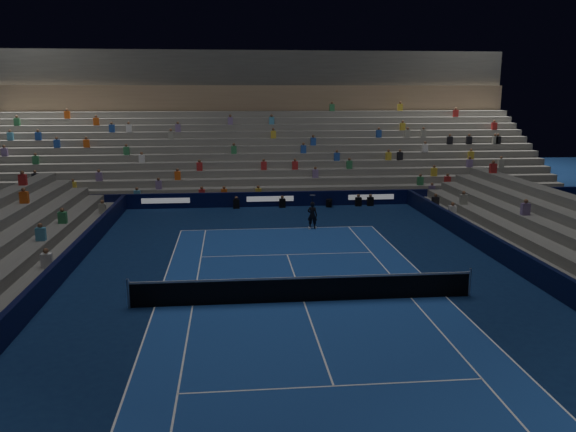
{
  "coord_description": "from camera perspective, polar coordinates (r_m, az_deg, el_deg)",
  "views": [
    {
      "loc": [
        -2.61,
        -20.41,
        7.72
      ],
      "look_at": [
        0.0,
        6.0,
        2.0
      ],
      "focal_mm": 36.26,
      "sensor_mm": 36.0,
      "label": 1
    }
  ],
  "objects": [
    {
      "name": "sponsor_barrier_far",
      "position": [
        39.66,
        -1.78,
        1.67
      ],
      "size": [
        44.0,
        0.25,
        1.0
      ],
      "primitive_type": "cube",
      "color": "black",
      "rests_on": "ground"
    },
    {
      "name": "ground",
      "position": [
        21.97,
        1.56,
        -8.41
      ],
      "size": [
        90.0,
        90.0,
        0.0
      ],
      "primitive_type": "plane",
      "color": "#0B1D44",
      "rests_on": "ground"
    },
    {
      "name": "sponsor_barrier_west",
      "position": [
        22.78,
        -23.65,
        -7.38
      ],
      "size": [
        0.25,
        37.0,
        1.0
      ],
      "primitive_type": "cube",
      "color": "black",
      "rests_on": "ground"
    },
    {
      "name": "court_surface",
      "position": [
        21.97,
        1.56,
        -8.4
      ],
      "size": [
        10.97,
        23.77,
        0.01
      ],
      "primitive_type": "cube",
      "color": "navy",
      "rests_on": "ground"
    },
    {
      "name": "grandstand_main",
      "position": [
        48.57,
        -2.56,
        7.02
      ],
      "size": [
        44.0,
        15.2,
        11.2
      ],
      "color": "slate",
      "rests_on": "ground"
    },
    {
      "name": "tennis_player",
      "position": [
        33.15,
        2.4,
        0.08
      ],
      "size": [
        0.66,
        0.54,
        1.57
      ],
      "primitive_type": "imported",
      "rotation": [
        0.0,
        0.0,
        2.82
      ],
      "color": "black",
      "rests_on": "ground"
    },
    {
      "name": "tennis_net",
      "position": [
        21.8,
        1.56,
        -7.17
      ],
      "size": [
        12.9,
        0.1,
        1.1
      ],
      "color": "#B2B2B7",
      "rests_on": "ground"
    },
    {
      "name": "broadcast_camera",
      "position": [
        39.6,
        4.06,
        1.29
      ],
      "size": [
        0.5,
        0.88,
        0.52
      ],
      "color": "black",
      "rests_on": "ground"
    },
    {
      "name": "sponsor_barrier_east",
      "position": [
        24.9,
        24.42,
        -5.82
      ],
      "size": [
        0.25,
        37.0,
        1.0
      ],
      "primitive_type": "cube",
      "color": "black",
      "rests_on": "ground"
    }
  ]
}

